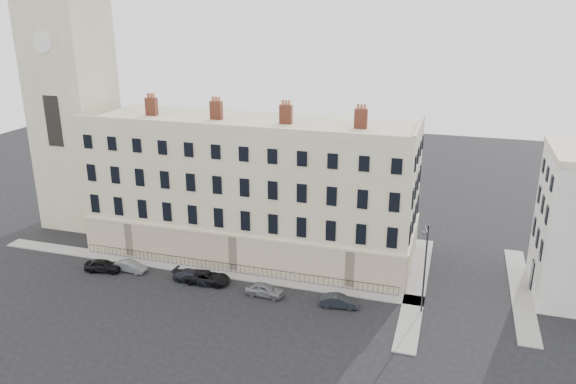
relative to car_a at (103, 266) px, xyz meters
name	(u,v)px	position (x,y,z in m)	size (l,w,h in m)	color
ground	(269,306)	(19.18, -1.74, -0.67)	(160.00, 160.00, 0.00)	black
terrace	(252,187)	(13.22, 10.22, 6.83)	(36.22, 12.22, 17.00)	beige
church_tower	(70,77)	(-10.82, 12.25, 17.99)	(8.00, 8.13, 44.00)	beige
pavement_terrace	(196,269)	(9.18, 3.26, -0.61)	(48.00, 2.00, 0.12)	gray
pavement_east_return	(416,286)	(32.18, 6.26, -0.61)	(2.00, 24.00, 0.12)	gray
pavement_adjacent	(521,291)	(42.18, 8.26, -0.61)	(2.00, 20.00, 0.12)	gray
railings	(232,268)	(13.18, 3.66, -0.12)	(35.00, 0.04, 0.96)	black
car_a	(103,266)	(0.00, 0.00, 0.00)	(1.58, 3.93, 1.34)	black
car_b	(131,266)	(2.76, 0.84, -0.09)	(1.22, 3.49, 1.15)	slate
car_c	(193,276)	(10.16, 0.65, -0.05)	(1.73, 4.25, 1.23)	black
car_d	(208,277)	(11.75, 0.83, -0.04)	(2.10, 4.55, 1.26)	black
car_e	(265,290)	(18.15, 0.09, -0.02)	(1.53, 3.81, 1.30)	slate
car_f	(339,301)	(25.55, 0.13, -0.07)	(1.27, 3.63, 1.20)	black
streetlamp	(425,266)	(33.02, 1.22, 4.17)	(0.54, 1.87, 8.73)	#2E2D32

